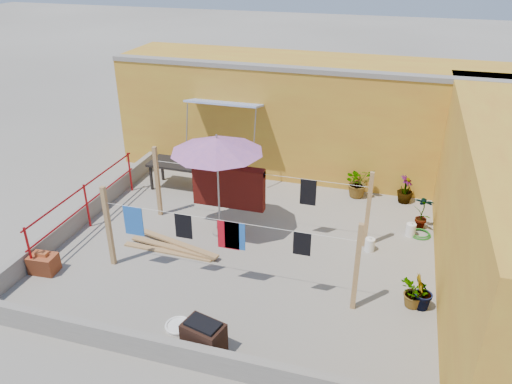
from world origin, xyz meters
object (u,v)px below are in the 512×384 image
at_px(white_basin, 178,326).
at_px(green_hose, 420,234).
at_px(patio_umbrella, 217,146).
at_px(water_jug_a, 370,245).
at_px(brazier, 204,337).
at_px(plant_back_a, 358,182).
at_px(outdoor_table, 179,165).
at_px(brick_stack, 44,263).
at_px(water_jug_b, 411,230).

distance_m(white_basin, green_hose, 6.02).
xyz_separation_m(patio_umbrella, water_jug_a, (3.39, 0.26, -2.04)).
bearing_deg(brazier, white_basin, 149.59).
relative_size(green_hose, plant_back_a, 0.58).
distance_m(patio_umbrella, green_hose, 5.11).
relative_size(patio_umbrella, green_hose, 5.28).
relative_size(outdoor_table, brick_stack, 2.89).
bearing_deg(outdoor_table, brick_stack, -103.66).
bearing_deg(water_jug_b, white_basin, -131.43).
distance_m(water_jug_a, water_jug_b, 1.24).
xyz_separation_m(brazier, plant_back_a, (1.81, 6.40, 0.13)).
height_order(outdoor_table, brazier, outdoor_table).
xyz_separation_m(brick_stack, green_hose, (7.40, 3.68, -0.17)).
bearing_deg(water_jug_a, green_hose, 42.50).
bearing_deg(white_basin, green_hose, 47.46).
bearing_deg(green_hose, water_jug_b, -160.26).
height_order(white_basin, water_jug_b, water_jug_b).
bearing_deg(brick_stack, plant_back_a, 42.33).
height_order(patio_umbrella, plant_back_a, patio_umbrella).
height_order(patio_umbrella, green_hose, patio_umbrella).
height_order(outdoor_table, white_basin, outdoor_table).
bearing_deg(green_hose, plant_back_a, 135.67).
relative_size(brazier, plant_back_a, 0.90).
relative_size(brick_stack, water_jug_b, 1.62).
relative_size(brick_stack, water_jug_a, 1.66).
bearing_deg(brazier, plant_back_a, 74.24).
xyz_separation_m(white_basin, green_hose, (4.07, 4.44, -0.01)).
height_order(patio_umbrella, outdoor_table, patio_umbrella).
relative_size(outdoor_table, green_hose, 3.35).
relative_size(brick_stack, green_hose, 1.16).
bearing_deg(patio_umbrella, plant_back_a, 44.82).
relative_size(outdoor_table, plant_back_a, 1.95).
xyz_separation_m(brazier, green_hose, (3.43, 4.82, -0.26)).
relative_size(outdoor_table, water_jug_a, 4.78).
height_order(brick_stack, plant_back_a, plant_back_a).
height_order(water_jug_a, water_jug_b, water_jug_b).
bearing_deg(outdoor_table, water_jug_b, -7.30).
relative_size(patio_umbrella, brazier, 3.41).
xyz_separation_m(brick_stack, brazier, (3.97, -1.14, 0.09)).
bearing_deg(outdoor_table, plant_back_a, 10.61).
relative_size(outdoor_table, brazier, 2.16).
bearing_deg(water_jug_b, green_hose, 19.74).
height_order(patio_umbrella, brazier, patio_umbrella).
distance_m(water_jug_b, green_hose, 0.27).
relative_size(water_jug_a, water_jug_b, 0.98).
bearing_deg(brick_stack, white_basin, -12.83).
xyz_separation_m(white_basin, water_jug_b, (3.84, 4.36, 0.11)).
relative_size(patio_umbrella, outdoor_table, 1.58).
relative_size(outdoor_table, white_basin, 3.40).
bearing_deg(water_jug_b, brick_stack, -153.36).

